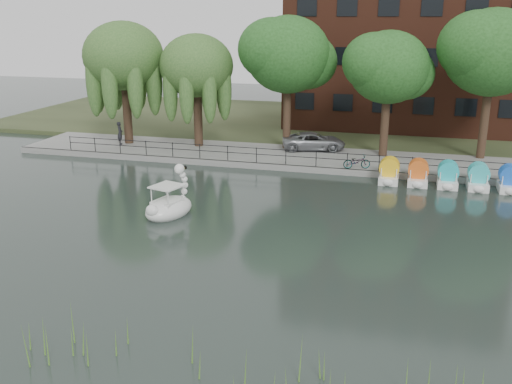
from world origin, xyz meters
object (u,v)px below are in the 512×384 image
at_px(minivan, 314,140).
at_px(pedestrian, 120,132).
at_px(bicycle, 357,161).
at_px(swan_boat, 169,205).

relative_size(minivan, pedestrian, 2.62).
height_order(bicycle, pedestrian, pedestrian).
bearing_deg(minivan, bicycle, -156.58).
height_order(pedestrian, swan_boat, swan_boat).
xyz_separation_m(pedestrian, swan_boat, (9.51, -12.69, -0.85)).
bearing_deg(minivan, swan_boat, 147.15).
bearing_deg(pedestrian, bicycle, -124.25).
xyz_separation_m(minivan, swan_boat, (-4.88, -14.79, -0.58)).
xyz_separation_m(bicycle, pedestrian, (-17.94, 2.45, 0.49)).
relative_size(bicycle, swan_boat, 0.52).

